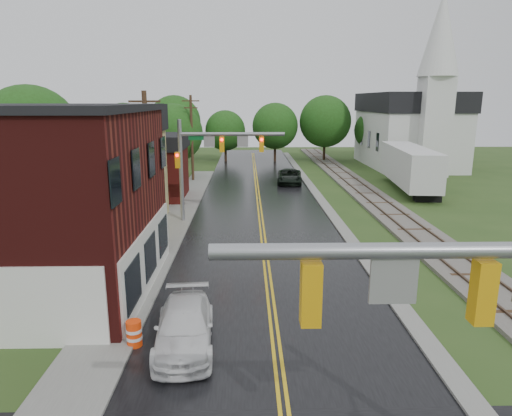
{
  "coord_description": "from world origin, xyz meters",
  "views": [
    {
      "loc": [
        -1.01,
        -4.64,
        8.46
      ],
      "look_at": [
        -0.58,
        16.32,
        3.5
      ],
      "focal_mm": 32.0,
      "sensor_mm": 36.0,
      "label": 1
    }
  ],
  "objects_px": {
    "construction_barrel": "(134,334)",
    "semi_trailer": "(409,165)",
    "utility_pole_b": "(148,166)",
    "tree_left_c": "(114,142)",
    "traffic_signal_far": "(211,152)",
    "pickup_white": "(185,327)",
    "utility_pole_c": "(192,137)",
    "tree_left_b": "(33,136)",
    "suv_dark": "(290,177)",
    "church": "(412,122)",
    "tree_left_e": "(175,134)"
  },
  "relations": [
    {
      "from": "construction_barrel",
      "to": "semi_trailer",
      "type": "bearing_deg",
      "value": 55.43
    },
    {
      "from": "utility_pole_b",
      "to": "tree_left_c",
      "type": "height_order",
      "value": "utility_pole_b"
    },
    {
      "from": "construction_barrel",
      "to": "traffic_signal_far",
      "type": "bearing_deg",
      "value": 84.85
    },
    {
      "from": "tree_left_c",
      "to": "pickup_white",
      "type": "bearing_deg",
      "value": -70.44
    },
    {
      "from": "utility_pole_c",
      "to": "tree_left_b",
      "type": "bearing_deg",
      "value": -132.39
    },
    {
      "from": "tree_left_b",
      "to": "suv_dark",
      "type": "height_order",
      "value": "tree_left_b"
    },
    {
      "from": "pickup_white",
      "to": "tree_left_b",
      "type": "bearing_deg",
      "value": 119.62
    },
    {
      "from": "traffic_signal_far",
      "to": "pickup_white",
      "type": "xyz_separation_m",
      "value": [
        0.24,
        -17.0,
        -4.27
      ]
    },
    {
      "from": "pickup_white",
      "to": "suv_dark",
      "type": "bearing_deg",
      "value": 74.17
    },
    {
      "from": "church",
      "to": "semi_trailer",
      "type": "xyz_separation_m",
      "value": [
        -5.5,
        -15.44,
        -3.41
      ]
    },
    {
      "from": "tree_left_b",
      "to": "tree_left_c",
      "type": "xyz_separation_m",
      "value": [
        4.0,
        8.0,
        -1.21
      ]
    },
    {
      "from": "church",
      "to": "utility_pole_c",
      "type": "relative_size",
      "value": 2.22
    },
    {
      "from": "utility_pole_c",
      "to": "utility_pole_b",
      "type": "bearing_deg",
      "value": -90.0
    },
    {
      "from": "utility_pole_b",
      "to": "church",
      "type": "bearing_deg",
      "value": 49.82
    },
    {
      "from": "church",
      "to": "semi_trailer",
      "type": "bearing_deg",
      "value": -109.6
    },
    {
      "from": "church",
      "to": "semi_trailer",
      "type": "relative_size",
      "value": 1.48
    },
    {
      "from": "tree_left_c",
      "to": "construction_barrel",
      "type": "distance_m",
      "value": 31.44
    },
    {
      "from": "tree_left_b",
      "to": "construction_barrel",
      "type": "bearing_deg",
      "value": -59.6
    },
    {
      "from": "traffic_signal_far",
      "to": "construction_barrel",
      "type": "bearing_deg",
      "value": -95.15
    },
    {
      "from": "traffic_signal_far",
      "to": "tree_left_b",
      "type": "height_order",
      "value": "tree_left_b"
    },
    {
      "from": "church",
      "to": "tree_left_c",
      "type": "relative_size",
      "value": 2.61
    },
    {
      "from": "utility_pole_b",
      "to": "tree_left_e",
      "type": "bearing_deg",
      "value": 94.9
    },
    {
      "from": "tree_left_e",
      "to": "suv_dark",
      "type": "relative_size",
      "value": 1.53
    },
    {
      "from": "tree_left_e",
      "to": "suv_dark",
      "type": "bearing_deg",
      "value": -17.23
    },
    {
      "from": "semi_trailer",
      "to": "utility_pole_c",
      "type": "bearing_deg",
      "value": 165.02
    },
    {
      "from": "tree_left_c",
      "to": "tree_left_b",
      "type": "bearing_deg",
      "value": -116.56
    },
    {
      "from": "utility_pole_b",
      "to": "semi_trailer",
      "type": "height_order",
      "value": "utility_pole_b"
    },
    {
      "from": "suv_dark",
      "to": "pickup_white",
      "type": "height_order",
      "value": "suv_dark"
    },
    {
      "from": "tree_left_b",
      "to": "construction_barrel",
      "type": "relative_size",
      "value": 10.18
    },
    {
      "from": "utility_pole_b",
      "to": "pickup_white",
      "type": "bearing_deg",
      "value": -73.41
    },
    {
      "from": "utility_pole_c",
      "to": "tree_left_e",
      "type": "relative_size",
      "value": 1.1
    },
    {
      "from": "tree_left_b",
      "to": "tree_left_c",
      "type": "bearing_deg",
      "value": 63.44
    },
    {
      "from": "suv_dark",
      "to": "construction_barrel",
      "type": "distance_m",
      "value": 33.18
    },
    {
      "from": "utility_pole_c",
      "to": "construction_barrel",
      "type": "relative_size",
      "value": 9.45
    },
    {
      "from": "traffic_signal_far",
      "to": "tree_left_b",
      "type": "xyz_separation_m",
      "value": [
        -14.38,
        4.9,
        0.74
      ]
    },
    {
      "from": "tree_left_b",
      "to": "tree_left_e",
      "type": "bearing_deg",
      "value": 57.26
    },
    {
      "from": "traffic_signal_far",
      "to": "tree_left_c",
      "type": "bearing_deg",
      "value": 128.82
    },
    {
      "from": "suv_dark",
      "to": "church",
      "type": "bearing_deg",
      "value": 40.31
    },
    {
      "from": "pickup_white",
      "to": "construction_barrel",
      "type": "bearing_deg",
      "value": 175.89
    },
    {
      "from": "tree_left_b",
      "to": "tree_left_c",
      "type": "height_order",
      "value": "tree_left_b"
    },
    {
      "from": "suv_dark",
      "to": "tree_left_e",
      "type": "bearing_deg",
      "value": 167.99
    },
    {
      "from": "semi_trailer",
      "to": "tree_left_c",
      "type": "bearing_deg",
      "value": 176.78
    },
    {
      "from": "tree_left_e",
      "to": "semi_trailer",
      "type": "bearing_deg",
      "value": -18.02
    },
    {
      "from": "utility_pole_c",
      "to": "semi_trailer",
      "type": "distance_m",
      "value": 22.17
    },
    {
      "from": "tree_left_c",
      "to": "suv_dark",
      "type": "distance_m",
      "value": 17.82
    },
    {
      "from": "traffic_signal_far",
      "to": "utility_pole_c",
      "type": "xyz_separation_m",
      "value": [
        -3.33,
        17.0,
        -0.25
      ]
    },
    {
      "from": "suv_dark",
      "to": "tree_left_c",
      "type": "bearing_deg",
      "value": -167.55
    },
    {
      "from": "church",
      "to": "suv_dark",
      "type": "bearing_deg",
      "value": -144.9
    },
    {
      "from": "tree_left_e",
      "to": "tree_left_c",
      "type": "bearing_deg",
      "value": -129.81
    },
    {
      "from": "church",
      "to": "traffic_signal_far",
      "type": "height_order",
      "value": "church"
    }
  ]
}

